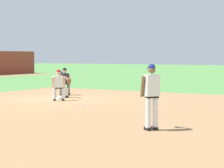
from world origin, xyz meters
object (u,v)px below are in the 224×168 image
(first_base_bag, at_px, (58,98))
(pitcher, at_px, (152,92))
(baseball, at_px, (84,105))
(umpire, at_px, (65,80))
(baserunner, at_px, (59,84))
(first_baseman, at_px, (62,83))

(first_base_bag, bearing_deg, pitcher, -127.24)
(baseball, relative_size, umpire, 0.05)
(umpire, bearing_deg, baseball, -134.86)
(baserunner, bearing_deg, baseball, -117.34)
(first_base_bag, height_order, baserunner, baserunner)
(baserunner, bearing_deg, first_baseman, 31.41)
(baseball, bearing_deg, first_base_bag, 56.32)
(first_base_bag, xyz_separation_m, baserunner, (-0.66, -0.52, 0.75))
(pitcher, bearing_deg, baserunner, 54.15)
(first_baseman, relative_size, baserunner, 0.92)
(first_base_bag, bearing_deg, first_baseman, 22.09)
(baserunner, bearing_deg, pitcher, -125.85)
(baseball, height_order, first_baseman, first_baseman)
(first_base_bag, relative_size, first_baseman, 0.28)
(pitcher, relative_size, first_baseman, 1.39)
(first_base_bag, height_order, umpire, umpire)
(pitcher, bearing_deg, first_baseman, 51.02)
(first_baseman, height_order, baserunner, baserunner)
(first_base_bag, distance_m, baseball, 3.16)
(first_base_bag, relative_size, baserunner, 0.26)
(first_base_bag, xyz_separation_m, baseball, (-1.75, -2.63, -0.01))
(baseball, height_order, baserunner, baserunner)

